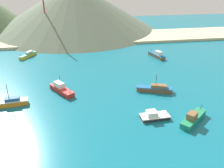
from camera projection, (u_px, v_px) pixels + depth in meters
The scene contains 11 objects.
ground at pixel (132, 107), 63.67m from camera, with size 260.00×280.00×0.50m.
fishing_boat_0 at pixel (28, 55), 100.66m from camera, with size 6.44×9.06×2.58m.
fishing_boat_1 at pixel (157, 55), 99.94m from camera, with size 4.91×9.81×2.90m.
fishing_boat_4 at pixel (193, 118), 56.84m from camera, with size 9.04×8.14×2.86m.
fishing_boat_5 at pixel (155, 89), 71.44m from camera, with size 10.82×5.80×5.47m.
fishing_boat_9 at pixel (154, 116), 58.18m from camera, with size 7.22×3.46×2.12m.
fishing_boat_12 at pixel (61, 89), 70.84m from camera, with size 7.69×9.80×5.39m.
fishing_boat_15 at pixel (8, 103), 63.69m from camera, with size 10.67×3.51×6.35m.
beach_strip at pixel (100, 38), 127.29m from camera, with size 247.00×25.34×1.20m, color beige.
hill_central at pixel (74, 6), 143.13m from camera, with size 98.99×98.99×27.80m.
radio_tower at pixel (44, 6), 122.11m from camera, with size 3.25×2.60×32.53m.
Camera 1 is at (-14.29, -23.27, 32.61)m, focal length 38.13 mm.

